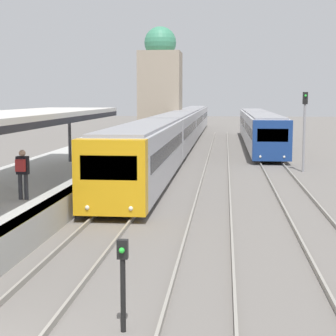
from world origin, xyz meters
TOP-DOWN VIEW (x-y plane):
  - person_on_platform at (-2.71, 9.68)m, footprint 0.40×0.40m
  - train_near at (0.00, 43.83)m, footprint 2.58×66.40m
  - train_far at (7.00, 43.97)m, footprint 2.54×31.65m
  - signal_post_near at (2.11, 1.78)m, footprint 0.20×0.22m
  - signal_mast_far at (8.57, 25.22)m, footprint 0.28×0.29m
  - distant_domed_building at (-2.79, 50.36)m, footprint 4.28×4.28m

SIDE VIEW (x-z plane):
  - signal_post_near at x=2.11m, z-range 0.22..1.99m
  - train_far at x=7.00m, z-range 0.17..3.18m
  - train_near at x=0.00m, z-range 0.17..3.22m
  - person_on_platform at x=-2.71m, z-range 1.14..2.80m
  - signal_mast_far at x=8.57m, z-range 0.63..5.29m
  - distant_domed_building at x=-2.79m, z-range -0.31..11.26m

